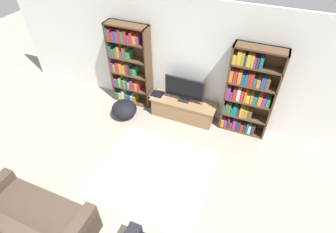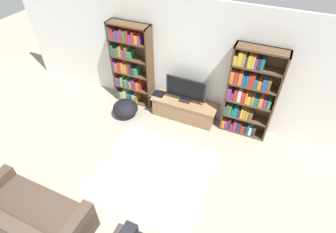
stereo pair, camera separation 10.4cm
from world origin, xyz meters
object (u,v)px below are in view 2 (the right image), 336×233
bookshelf_left (130,65)px  laptop (158,94)px  tv_stand (184,109)px  couch_left_sectional (30,219)px  bookshelf_right (249,95)px  television (185,89)px  beanbag_ottoman (125,108)px

bookshelf_left → laptop: size_ratio=6.37×
tv_stand → couch_left_sectional: size_ratio=0.84×
couch_left_sectional → bookshelf_left: bearing=94.1°
laptop → tv_stand: bearing=1.6°
bookshelf_right → television: bookshelf_right is taller
tv_stand → beanbag_ottoman: tv_stand is taller
beanbag_ottoman → laptop: bearing=36.8°
couch_left_sectional → tv_stand: bearing=71.5°
bookshelf_right → beanbag_ottoman: 2.75m
tv_stand → couch_left_sectional: couch_left_sectional is taller
couch_left_sectional → beanbag_ottoman: (-0.12, 2.94, -0.09)m
bookshelf_left → beanbag_ottoman: bearing=-77.5°
couch_left_sectional → television: bearing=71.6°
couch_left_sectional → beanbag_ottoman: size_ratio=3.07×
tv_stand → laptop: (-0.64, -0.02, 0.24)m
laptop → couch_left_sectional: 3.46m
bookshelf_right → tv_stand: (-1.30, -0.12, -0.73)m
television → laptop: television is taller
bookshelf_right → laptop: size_ratio=6.37×
laptop → couch_left_sectional: size_ratio=0.17×
television → couch_left_sectional: size_ratio=0.50×
tv_stand → bookshelf_right: bearing=5.1°
television → bookshelf_right: bearing=4.2°
bookshelf_right → laptop: bookshelf_right is taller
bookshelf_left → laptop: 0.93m
bookshelf_right → couch_left_sectional: bookshelf_right is taller
bookshelf_right → beanbag_ottoman: bearing=-166.7°
tv_stand → beanbag_ottoman: 1.36m
bookshelf_left → tv_stand: 1.60m
laptop → couch_left_sectional: (-0.51, -3.41, -0.18)m
bookshelf_right → couch_left_sectional: (-2.45, -3.55, -0.67)m
television → beanbag_ottoman: (-1.27, -0.51, -0.57)m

